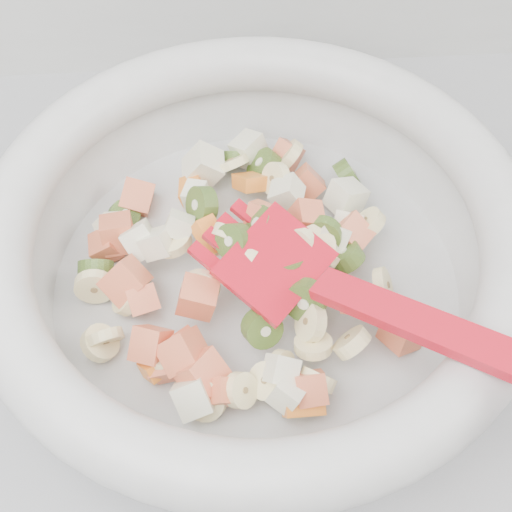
{
  "coord_description": "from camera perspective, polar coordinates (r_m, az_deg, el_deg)",
  "views": [
    {
      "loc": [
        -0.1,
        1.21,
        1.33
      ],
      "look_at": [
        -0.08,
        1.48,
        0.95
      ],
      "focal_mm": 50.0,
      "sensor_mm": 36.0,
      "label": 1
    }
  ],
  "objects": [
    {
      "name": "mixing_bowl",
      "position": [
        0.46,
        -0.01,
        0.53
      ],
      "size": [
        0.37,
        0.36,
        0.13
      ],
      "color": "#BABAB8",
      "rests_on": "counter"
    }
  ]
}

